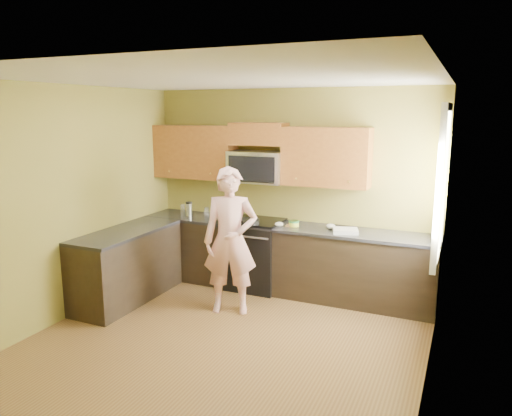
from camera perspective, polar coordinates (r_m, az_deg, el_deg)
The scene contains 27 objects.
floor at distance 5.29m, azimuth -3.87°, elevation -15.64°, with size 4.00×4.00×0.00m, color brown.
ceiling at distance 4.72m, azimuth -4.32°, elevation 14.99°, with size 4.00×4.00×0.00m, color white.
wall_back at distance 6.63m, azimuth 4.04°, elevation 2.22°, with size 4.00×4.00×0.00m, color olive.
wall_front at distance 3.27m, azimuth -20.89°, elevation -8.11°, with size 4.00×4.00×0.00m, color olive.
wall_left at distance 6.02m, azimuth -21.17°, elevation 0.54°, with size 4.00×4.00×0.00m, color olive.
wall_right at distance 4.29m, azimuth 20.27°, elevation -3.48°, with size 4.00×4.00×0.00m, color olive.
cabinet_back_run at distance 6.56m, azimuth 3.03°, elevation -6.03°, with size 4.00×0.60×0.88m, color black.
cabinet_left_run at distance 6.47m, azimuth -14.93°, elevation -6.67°, with size 0.60×1.60×0.88m, color black.
countertop_back at distance 6.43m, azimuth 3.04°, elevation -2.14°, with size 4.00×0.62×0.04m, color black.
countertop_left at distance 6.34m, azimuth -15.07°, elevation -2.73°, with size 0.62×1.60×0.04m, color black.
stove at distance 6.68m, azimuth -0.27°, elevation -5.39°, with size 0.76×0.65×0.95m, color black, non-canonical shape.
microwave at distance 6.58m, azimuth 0.17°, elevation 3.06°, with size 0.76×0.40×0.42m, color silver, non-canonical shape.
upper_cab_left at distance 7.06m, azimuth -7.10°, elevation 3.54°, with size 1.22×0.33×0.75m, color brown, non-canonical shape.
upper_cab_right at distance 6.30m, azimuth 8.16°, elevation 2.57°, with size 1.12×0.33×0.75m, color brown, non-canonical shape.
upper_cab_over_mw at distance 6.55m, azimuth 0.30°, elevation 8.73°, with size 0.76×0.33×0.30m, color brown.
window at distance 5.42m, azimuth 21.16°, elevation 2.65°, with size 0.06×1.06×1.66m, color white, non-canonical shape.
woman at distance 5.77m, azimuth -3.03°, elevation -3.90°, with size 0.64×0.42×1.76m, color #E97674.
frying_pan at distance 6.34m, azimuth -0.89°, elevation -1.87°, with size 0.29×0.50×0.07m, color black, non-canonical shape.
butter_tub at distance 6.34m, azimuth 4.48°, elevation -2.17°, with size 0.14×0.14×0.10m, color #F5F340, non-canonical shape.
toast_slice at distance 6.35m, azimuth 4.05°, elevation -2.08°, with size 0.11×0.11×0.01m, color #B27F47.
napkin_a at distance 6.31m, azimuth 2.74°, elevation -1.93°, with size 0.11×0.12×0.06m, color silver.
napkin_b at distance 6.26m, azimuth 8.80°, elevation -2.14°, with size 0.12×0.13×0.07m, color silver.
dish_towel at distance 6.09m, azimuth 10.51°, elevation -2.66°, with size 0.30×0.24×0.05m, color white.
travel_mug at distance 7.04m, azimuth -7.88°, elevation -0.89°, with size 0.09×0.09×0.20m, color silver, non-canonical shape.
glass_a at distance 7.27m, azimuth -8.63°, elevation -0.03°, with size 0.07×0.07×0.12m, color silver.
glass_b at distance 7.01m, azimuth -5.84°, elevation -0.39°, with size 0.07×0.07×0.12m, color silver.
glass_c at distance 6.89m, azimuth -2.46°, elevation -0.54°, with size 0.07×0.07×0.12m, color silver.
Camera 1 is at (2.22, -4.16, 2.40)m, focal length 33.92 mm.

